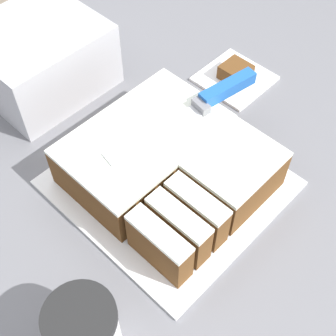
% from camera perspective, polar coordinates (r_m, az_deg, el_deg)
% --- Properties ---
extents(countertop, '(1.40, 1.10, 0.94)m').
position_cam_1_polar(countertop, '(1.21, -0.58, -14.46)').
color(countertop, slate).
rests_on(countertop, ground_plane).
extents(cake_board, '(0.32, 0.34, 0.01)m').
position_cam_1_polar(cake_board, '(0.78, -0.00, -1.92)').
color(cake_board, white).
rests_on(cake_board, countertop).
extents(cake, '(0.26, 0.28, 0.08)m').
position_cam_1_polar(cake, '(0.75, -0.02, 0.35)').
color(cake, brown).
rests_on(cake, cake_board).
extents(knife, '(0.30, 0.08, 0.02)m').
position_cam_1_polar(knife, '(0.78, 5.37, 8.29)').
color(knife, silver).
rests_on(knife, cake).
extents(coffee_cup, '(0.09, 0.09, 0.11)m').
position_cam_1_polar(coffee_cup, '(0.63, -10.13, -18.91)').
color(coffee_cup, white).
rests_on(coffee_cup, countertop).
extents(paper_napkin, '(0.13, 0.13, 0.01)m').
position_cam_1_polar(paper_napkin, '(0.97, 8.13, 10.74)').
color(paper_napkin, white).
rests_on(paper_napkin, countertop).
extents(brownie, '(0.05, 0.05, 0.03)m').
position_cam_1_polar(brownie, '(0.95, 8.25, 11.52)').
color(brownie, brown).
rests_on(brownie, paper_napkin).
extents(storage_box, '(0.23, 0.21, 0.13)m').
position_cam_1_polar(storage_box, '(0.94, -15.39, 12.81)').
color(storage_box, '#B2B2B7').
rests_on(storage_box, countertop).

